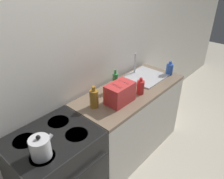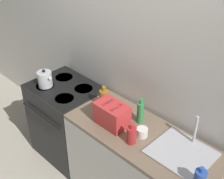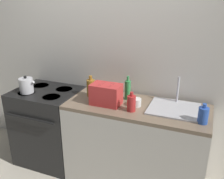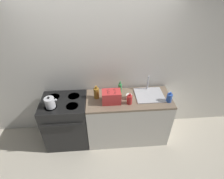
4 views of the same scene
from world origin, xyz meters
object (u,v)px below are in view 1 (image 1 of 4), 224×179
object	(u,v)px
stove	(58,174)
bottle_green	(115,82)
bottle_amber	(94,98)
bottle_blue	(170,69)
bottle_red	(140,87)
cup_white	(132,86)
kettle	(41,147)
toaster	(120,93)

from	to	relation	value
stove	bottle_green	bearing A→B (deg)	7.33
bottle_amber	bottle_green	bearing A→B (deg)	9.57
bottle_amber	bottle_blue	world-z (taller)	bottle_amber
stove	bottle_amber	xyz separation A→B (m)	(0.56, 0.06, 0.55)
stove	bottle_red	bearing A→B (deg)	-7.19
stove	cup_white	bearing A→B (deg)	-0.55
stove	bottle_green	size ratio (longest dim) A/B	3.65
bottle_blue	kettle	bearing A→B (deg)	179.60
cup_white	stove	bearing A→B (deg)	179.45
bottle_red	bottle_green	xyz separation A→B (m)	(-0.13, 0.26, 0.03)
kettle	bottle_amber	size ratio (longest dim) A/B	0.87
toaster	cup_white	bearing A→B (deg)	13.02
kettle	cup_white	bearing A→B (deg)	5.09
stove	toaster	distance (m)	0.98
kettle	bottle_blue	world-z (taller)	kettle
stove	cup_white	size ratio (longest dim) A/B	9.30
kettle	toaster	size ratio (longest dim) A/B	0.67
stove	cup_white	distance (m)	1.20
toaster	bottle_red	distance (m)	0.29
kettle	toaster	xyz separation A→B (m)	(0.96, 0.04, 0.02)
stove	bottle_amber	world-z (taller)	bottle_amber
toaster	bottle_blue	bearing A→B (deg)	-3.46
bottle_amber	bottle_green	distance (m)	0.41
stove	bottle_amber	bearing A→B (deg)	5.72
bottle_red	cup_white	bearing A→B (deg)	84.83
cup_white	toaster	bearing A→B (deg)	-166.98
bottle_green	stove	bearing A→B (deg)	-172.67
stove	toaster	bearing A→B (deg)	-5.68
bottle_green	cup_white	bearing A→B (deg)	-44.47
bottle_green	bottle_amber	bearing A→B (deg)	-170.43
toaster	bottle_blue	size ratio (longest dim) A/B	1.64
bottle_red	bottle_amber	xyz separation A→B (m)	(-0.53, 0.19, 0.02)
toaster	bottle_green	size ratio (longest dim) A/B	1.18
stove	bottle_green	distance (m)	1.12
stove	bottle_red	xyz separation A→B (m)	(1.09, -0.14, 0.53)
bottle_green	cup_white	size ratio (longest dim) A/B	2.55
bottle_green	cup_white	world-z (taller)	bottle_green
kettle	toaster	bearing A→B (deg)	2.58
toaster	bottle_green	world-z (taller)	bottle_green
bottle_green	toaster	bearing A→B (deg)	-128.42
stove	bottle_red	size ratio (longest dim) A/B	4.82
toaster	bottle_blue	distance (m)	0.94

